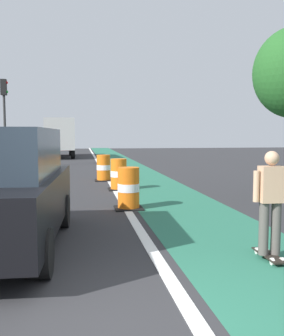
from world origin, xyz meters
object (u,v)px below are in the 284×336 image
(skateboarder_on_lane, at_px, (271,201))
(parked_suv_nearest, at_px, (3,188))
(traffic_barrel_back, at_px, (104,168))
(delivery_truck_down_block, at_px, (59,136))
(traffic_light_corner, at_px, (4,107))
(traffic_barrel_mid, at_px, (119,175))
(traffic_barrel_front, at_px, (129,189))

(skateboarder_on_lane, relative_size, parked_suv_nearest, 0.36)
(traffic_barrel_back, bearing_deg, delivery_truck_down_block, 99.10)
(parked_suv_nearest, xyz_separation_m, traffic_light_corner, (-3.04, 16.46, 2.47))
(delivery_truck_down_block, bearing_deg, traffic_light_corner, -104.08)
(traffic_barrel_mid, xyz_separation_m, delivery_truck_down_block, (-3.12, 19.85, 1.31))
(skateboarder_on_lane, bearing_deg, traffic_barrel_mid, 101.37)
(skateboarder_on_lane, bearing_deg, delivery_truck_down_block, 99.62)
(traffic_light_corner, bearing_deg, traffic_barrel_back, -53.58)
(skateboarder_on_lane, relative_size, traffic_barrel_front, 1.55)
(delivery_truck_down_block, relative_size, traffic_light_corner, 1.51)
(traffic_barrel_mid, relative_size, traffic_light_corner, 0.21)
(traffic_light_corner, bearing_deg, traffic_barrel_front, -67.43)
(skateboarder_on_lane, distance_m, traffic_barrel_back, 10.75)
(traffic_barrel_back, bearing_deg, traffic_barrel_mid, -82.16)
(traffic_barrel_front, xyz_separation_m, traffic_barrel_back, (-0.29, 6.22, 0.00))
(traffic_barrel_back, xyz_separation_m, traffic_light_corner, (-5.26, 7.13, 2.97))
(delivery_truck_down_block, bearing_deg, traffic_barrel_back, -80.90)
(traffic_barrel_mid, height_order, traffic_barrel_back, same)
(skateboarder_on_lane, bearing_deg, traffic_barrel_front, 110.95)
(parked_suv_nearest, distance_m, traffic_barrel_front, 4.03)
(traffic_barrel_front, relative_size, traffic_barrel_mid, 1.00)
(traffic_barrel_back, bearing_deg, traffic_barrel_front, -87.35)
(traffic_barrel_front, xyz_separation_m, delivery_truck_down_block, (-3.03, 23.36, 1.31))
(traffic_barrel_back, xyz_separation_m, delivery_truck_down_block, (-2.75, 17.14, 1.31))
(parked_suv_nearest, relative_size, traffic_light_corner, 0.92)
(traffic_barrel_mid, xyz_separation_m, traffic_light_corner, (-5.63, 9.84, 2.97))
(traffic_barrel_mid, bearing_deg, traffic_barrel_back, 97.84)
(parked_suv_nearest, distance_m, delivery_truck_down_block, 26.50)
(traffic_barrel_mid, distance_m, traffic_light_corner, 11.72)
(traffic_barrel_front, bearing_deg, skateboarder_on_lane, -69.05)
(traffic_light_corner, bearing_deg, skateboarder_on_lane, -67.83)
(parked_suv_nearest, bearing_deg, traffic_light_corner, 100.46)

